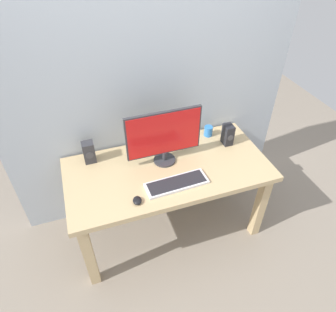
# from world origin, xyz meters

# --- Properties ---
(ground_plane) EXTENTS (6.00, 6.00, 0.00)m
(ground_plane) POSITION_xyz_m (0.00, 0.00, 0.00)
(ground_plane) COLOR gray
(wall_back) EXTENTS (2.46, 0.04, 3.00)m
(wall_back) POSITION_xyz_m (0.00, 0.43, 1.50)
(wall_back) COLOR #B2BCC6
(wall_back) RESTS_ON ground_plane
(desk) EXTENTS (1.62, 0.78, 0.75)m
(desk) POSITION_xyz_m (0.00, 0.00, 0.65)
(desk) COLOR tan
(desk) RESTS_ON ground_plane
(monitor) EXTENTS (0.60, 0.18, 0.46)m
(monitor) POSITION_xyz_m (-0.00, 0.10, 1.00)
(monitor) COLOR #333338
(monitor) RESTS_ON desk
(keyboard_primary) EXTENTS (0.48, 0.18, 0.02)m
(keyboard_primary) POSITION_xyz_m (0.00, -0.20, 0.76)
(keyboard_primary) COLOR silver
(keyboard_primary) RESTS_ON desk
(mouse) EXTENTS (0.07, 0.09, 0.03)m
(mouse) POSITION_xyz_m (-0.32, -0.27, 0.77)
(mouse) COLOR black
(mouse) RESTS_ON desk
(speaker_right) EXTENTS (0.08, 0.10, 0.19)m
(speaker_right) POSITION_xyz_m (0.59, 0.13, 0.84)
(speaker_right) COLOR #232328
(speaker_right) RESTS_ON desk
(speaker_left) EXTENTS (0.09, 0.09, 0.18)m
(speaker_left) POSITION_xyz_m (-0.57, 0.28, 0.84)
(speaker_left) COLOR #333338
(speaker_left) RESTS_ON desk
(coffee_mug) EXTENTS (0.07, 0.07, 0.09)m
(coffee_mug) POSITION_xyz_m (0.48, 0.29, 0.80)
(coffee_mug) COLOR #337FD8
(coffee_mug) RESTS_ON desk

